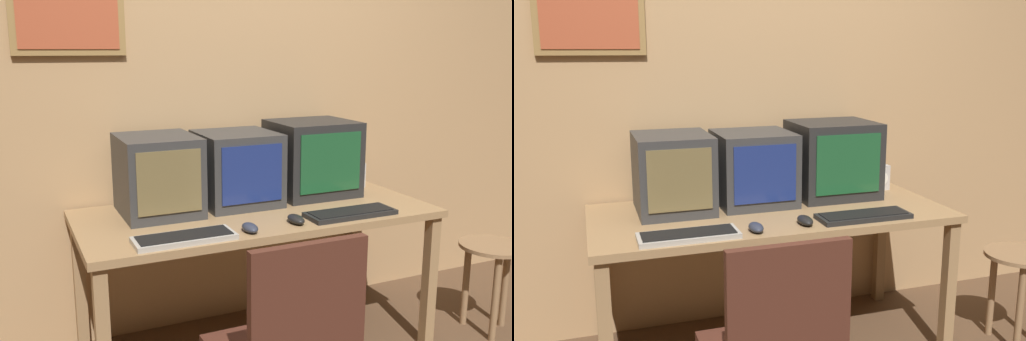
% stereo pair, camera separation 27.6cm
% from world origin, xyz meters
% --- Properties ---
extents(wall_back, '(8.00, 0.08, 2.60)m').
position_xyz_m(wall_back, '(-0.01, 1.42, 1.30)').
color(wall_back, tan).
rests_on(wall_back, ground_plane).
extents(desk, '(1.73, 0.78, 0.74)m').
position_xyz_m(desk, '(0.00, 0.98, 0.66)').
color(desk, '#99754C').
rests_on(desk, ground_plane).
extents(monitor_left, '(0.36, 0.41, 0.38)m').
position_xyz_m(monitor_left, '(-0.45, 1.13, 0.93)').
color(monitor_left, '#333333').
rests_on(monitor_left, desk).
extents(monitor_center, '(0.38, 0.40, 0.37)m').
position_xyz_m(monitor_center, '(-0.03, 1.15, 0.92)').
color(monitor_center, '#333333').
rests_on(monitor_center, desk).
extents(monitor_right, '(0.43, 0.39, 0.40)m').
position_xyz_m(monitor_right, '(0.41, 1.16, 0.94)').
color(monitor_right, black).
rests_on(monitor_right, desk).
extents(keyboard_main, '(0.43, 0.16, 0.03)m').
position_xyz_m(keyboard_main, '(-0.46, 0.69, 0.75)').
color(keyboard_main, '#A8A399').
rests_on(keyboard_main, desk).
extents(keyboard_side, '(0.44, 0.16, 0.03)m').
position_xyz_m(keyboard_side, '(0.37, 0.72, 0.75)').
color(keyboard_side, black).
rests_on(keyboard_side, desk).
extents(mouse_near_keyboard, '(0.06, 0.11, 0.04)m').
position_xyz_m(mouse_near_keyboard, '(-0.16, 0.68, 0.76)').
color(mouse_near_keyboard, '#282D3D').
rests_on(mouse_near_keyboard, desk).
extents(mouse_far_corner, '(0.06, 0.12, 0.04)m').
position_xyz_m(mouse_far_corner, '(0.08, 0.71, 0.76)').
color(mouse_far_corner, black).
rests_on(mouse_far_corner, desk).
extents(desk_clock, '(0.11, 0.07, 0.14)m').
position_xyz_m(desk_clock, '(0.71, 1.19, 0.81)').
color(desk_clock, '#B7B2AD').
rests_on(desk_clock, desk).
extents(side_stool, '(0.34, 0.34, 0.49)m').
position_xyz_m(side_stool, '(1.23, 0.63, 0.38)').
color(side_stool, '#8E6B47').
rests_on(side_stool, ground_plane).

